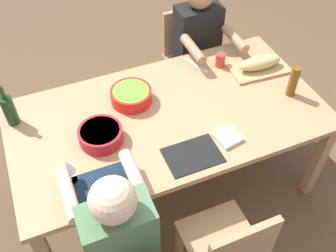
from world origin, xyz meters
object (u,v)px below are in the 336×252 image
at_px(beer_bottle, 293,81).
at_px(cup_near_left, 220,60).
at_px(diner_near_left, 199,44).
at_px(chair_near_left, 189,53).
at_px(serving_bowl_salad, 131,95).
at_px(diner_far_right, 118,237).
at_px(bread_loaf, 260,63).
at_px(wine_bottle, 9,110).
at_px(dining_table, 168,122).
at_px(cutting_board, 258,69).
at_px(napkin_stack, 228,137).
at_px(wine_glass, 67,168).
at_px(serving_bowl_greens, 101,134).
at_px(chair_far_center, 228,249).

bearing_deg(beer_bottle, cup_near_left, -57.42).
relative_size(diner_near_left, beer_bottle, 5.45).
height_order(chair_near_left, serving_bowl_salad, chair_near_left).
relative_size(beer_bottle, cup_near_left, 2.19).
xyz_separation_m(diner_far_right, bread_loaf, (-1.31, -0.82, 0.11)).
xyz_separation_m(diner_far_right, serving_bowl_salad, (-0.37, -0.87, 0.09)).
xyz_separation_m(wine_bottle, cup_near_left, (-1.44, -0.01, -0.06)).
bearing_deg(dining_table, cutting_board, -168.19).
bearing_deg(dining_table, diner_near_left, -129.41).
height_order(dining_table, napkin_stack, napkin_stack).
height_order(chair_near_left, wine_bottle, wine_bottle).
xyz_separation_m(wine_bottle, beer_bottle, (-1.73, 0.44, 0.00)).
bearing_deg(wine_glass, serving_bowl_greens, -136.72).
xyz_separation_m(cutting_board, wine_glass, (1.45, 0.43, 0.11)).
bearing_deg(serving_bowl_greens, dining_table, -173.78).
bearing_deg(beer_bottle, dining_table, -9.55).
height_order(dining_table, serving_bowl_greens, serving_bowl_greens).
bearing_deg(napkin_stack, serving_bowl_greens, -21.68).
height_order(diner_near_left, chair_far_center, diner_near_left).
bearing_deg(chair_far_center, bread_loaf, -127.13).
xyz_separation_m(cutting_board, bread_loaf, (0.00, 0.00, 0.06)).
bearing_deg(cutting_board, bread_loaf, 0.00).
bearing_deg(wine_bottle, napkin_stack, 151.44).
bearing_deg(wine_bottle, diner_near_left, -166.07).
bearing_deg(dining_table, cup_near_left, -149.73).
distance_m(chair_near_left, wine_bottle, 1.60).
bearing_deg(cutting_board, serving_bowl_salad, -2.78).
xyz_separation_m(chair_near_left, napkin_stack, (0.30, 1.17, 0.27)).
relative_size(beer_bottle, wine_glass, 1.33).
height_order(serving_bowl_salad, cup_near_left, cup_near_left).
bearing_deg(diner_far_right, beer_bottle, -158.96).
relative_size(diner_far_right, cutting_board, 3.00).
xyz_separation_m(cutting_board, beer_bottle, (-0.06, 0.30, 0.10)).
distance_m(diner_near_left, serving_bowl_salad, 0.86).
xyz_separation_m(diner_far_right, wine_bottle, (0.36, -0.97, 0.15)).
height_order(dining_table, beer_bottle, beer_bottle).
xyz_separation_m(diner_far_right, serving_bowl_greens, (-0.10, -0.62, 0.09)).
bearing_deg(bread_loaf, cutting_board, 0.00).
xyz_separation_m(chair_near_left, diner_near_left, (-0.00, 0.18, 0.21)).
xyz_separation_m(serving_bowl_greens, cup_near_left, (-0.98, -0.36, 0.00)).
relative_size(diner_far_right, serving_bowl_greens, 4.58).
bearing_deg(chair_near_left, diner_near_left, 90.00).
xyz_separation_m(diner_near_left, serving_bowl_greens, (1.00, 0.71, 0.09)).
height_order(chair_near_left, wine_glass, wine_glass).
xyz_separation_m(serving_bowl_greens, wine_glass, (0.23, 0.22, 0.07)).
bearing_deg(wine_glass, chair_near_left, -137.73).
bearing_deg(wine_bottle, diner_far_right, 110.55).
bearing_deg(chair_far_center, serving_bowl_salad, -80.71).
bearing_deg(serving_bowl_salad, chair_far_center, 99.29).
height_order(serving_bowl_greens, wine_bottle, wine_bottle).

